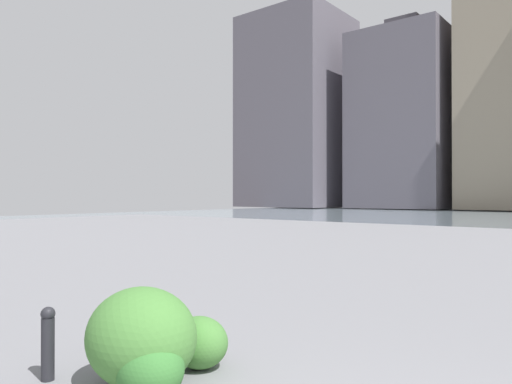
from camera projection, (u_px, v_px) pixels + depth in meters
name	position (u px, v px, depth m)	size (l,w,h in m)	color
building_annex	(407.00, 121.00, 70.34)	(13.31, 15.13, 27.67)	#5B5660
building_highrise	(297.00, 113.00, 78.49)	(15.28, 14.76, 30.94)	#5B5660
bollard_mid	(48.00, 342.00, 4.43)	(0.13, 0.13, 0.68)	#232328
shrub_low	(150.00, 368.00, 4.01)	(0.62, 0.56, 0.53)	#387533
shrub_round	(199.00, 342.00, 4.75)	(0.60, 0.54, 0.51)	#477F38
shrub_wide	(141.00, 337.00, 4.28)	(1.05, 0.95, 0.89)	#477F38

